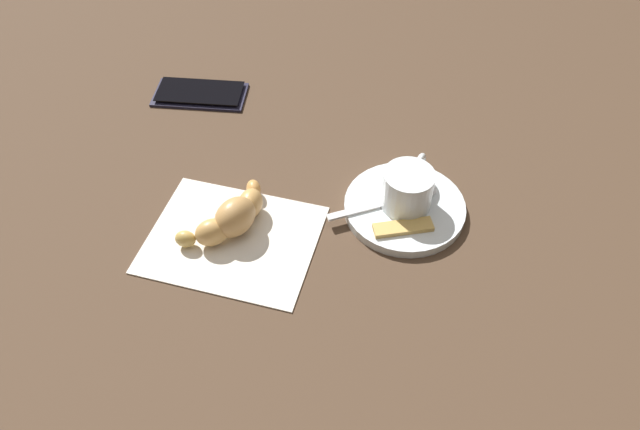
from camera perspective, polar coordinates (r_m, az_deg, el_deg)
The scene contains 8 objects.
ground_plane at distance 0.71m, azimuth 1.10°, elevation -1.51°, with size 1.80×1.80×0.00m, color #463324.
saucer at distance 0.74m, azimuth 7.94°, elevation 0.69°, with size 0.15×0.15×0.01m, color silver.
espresso_cup at distance 0.71m, azimuth 8.28°, elevation 2.50°, with size 0.06×0.09×0.05m.
teaspoon at distance 0.73m, azimuth 7.59°, elevation 1.53°, with size 0.13×0.08×0.01m.
sugar_packet at distance 0.70m, azimuth 7.82°, elevation -1.16°, with size 0.07×0.02×0.01m, color tan.
napkin at distance 0.71m, azimuth -8.24°, elevation -2.22°, with size 0.19×0.15×0.00m, color silver.
croissant at distance 0.70m, azimuth -8.25°, elevation -0.18°, with size 0.09×0.12×0.05m.
cell_phone at distance 0.91m, azimuth -11.23°, elevation 11.14°, with size 0.14×0.08×0.01m.
Camera 1 is at (0.07, -0.45, 0.54)m, focal length 34.04 mm.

